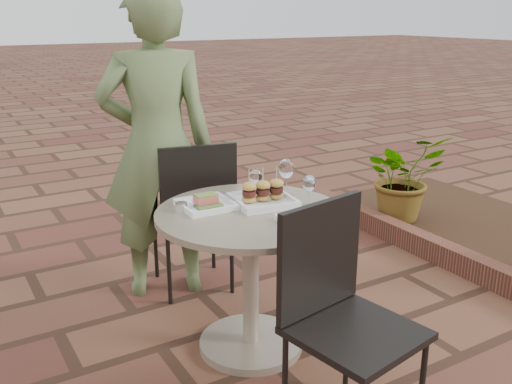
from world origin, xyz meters
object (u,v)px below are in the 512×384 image
plate_sliders (263,196)px  plate_tuna (305,222)px  diner (157,146)px  chair_far (195,206)px  plate_salmon (206,204)px  chair_near (338,301)px  cafe_table (251,259)px

plate_sliders → plate_tuna: plate_sliders is taller
diner → plate_tuna: size_ratio=6.72×
chair_far → plate_salmon: size_ratio=3.74×
plate_sliders → diner: bearing=108.0°
chair_far → plate_salmon: bearing=80.8°
chair_near → diner: diner is taller
chair_far → plate_tuna: bearing=105.0°
plate_tuna → chair_far: bearing=95.3°
plate_salmon → plate_tuna: (0.27, -0.44, -0.01)m
diner → plate_tuna: bearing=120.3°
chair_far → plate_salmon: 0.60m
cafe_table → chair_near: chair_near is taller
cafe_table → plate_salmon: 0.35m
plate_sliders → plate_tuna: (0.01, -0.35, -0.03)m
plate_tuna → chair_near: bearing=-104.3°
cafe_table → plate_tuna: bearing=-67.6°
chair_near → plate_sliders: bearing=73.0°
cafe_table → chair_far: size_ratio=0.97×
chair_far → chair_near: 1.33m
plate_sliders → cafe_table: bearing=-148.3°
plate_sliders → chair_near: bearing=-96.9°
plate_salmon → chair_far: bearing=71.1°
diner → plate_salmon: diner is taller
plate_tuna → diner: bearing=102.9°
plate_salmon → chair_near: bearing=-77.2°
plate_sliders → chair_far: bearing=97.6°
cafe_table → plate_salmon: plate_salmon is taller
chair_near → cafe_table: bearing=82.0°
chair_near → plate_tuna: chair_near is taller
chair_far → chair_near: same height
chair_near → plate_salmon: size_ratio=3.74×
chair_far → chair_near: bearing=99.6°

